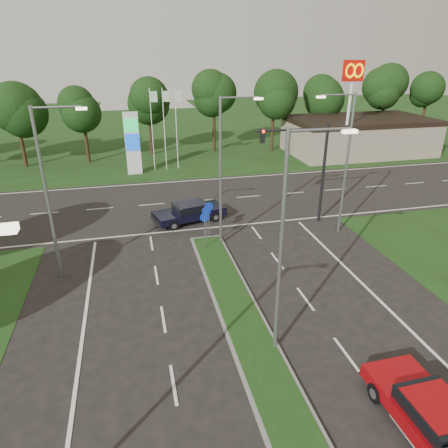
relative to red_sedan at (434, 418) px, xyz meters
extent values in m
cube|color=#193210|center=(-4.26, 53.95, -0.73)|extent=(160.00, 50.00, 0.02)
cube|color=black|center=(-4.26, 22.95, -0.73)|extent=(160.00, 12.00, 0.02)
cube|color=slate|center=(-4.26, 2.95, -0.67)|extent=(2.00, 26.00, 0.12)
cube|color=gray|center=(17.74, 34.95, 1.27)|extent=(16.00, 9.00, 4.00)
cylinder|color=gray|center=(-3.46, 4.95, 3.77)|extent=(0.16, 0.16, 9.00)
cylinder|color=gray|center=(-2.36, 4.95, 8.17)|extent=(2.20, 0.10, 0.10)
cube|color=#FFF2CC|center=(-1.26, 4.95, 8.07)|extent=(0.50, 0.22, 0.12)
cylinder|color=gray|center=(-3.46, 14.95, 3.77)|extent=(0.16, 0.16, 9.00)
cylinder|color=gray|center=(-2.36, 14.95, 8.17)|extent=(2.20, 0.10, 0.10)
cube|color=#FFF2CC|center=(-1.26, 14.95, 8.07)|extent=(0.50, 0.22, 0.12)
cube|color=#FFF2CC|center=(-10.56, -1.05, 8.07)|extent=(0.50, 0.22, 0.12)
cylinder|color=gray|center=(-12.76, 12.95, 3.77)|extent=(0.16, 0.16, 9.00)
cylinder|color=gray|center=(-11.66, 12.95, 8.17)|extent=(2.20, 0.10, 0.10)
cube|color=#FFF2CC|center=(-10.56, 12.95, 8.07)|extent=(0.50, 0.22, 0.12)
cylinder|color=gray|center=(4.74, 14.95, 3.77)|extent=(0.16, 0.16, 9.00)
cylinder|color=gray|center=(3.64, 14.95, 8.17)|extent=(2.20, 0.10, 0.10)
cube|color=#FFF2CC|center=(2.54, 14.95, 8.07)|extent=(0.50, 0.22, 0.12)
cylinder|color=black|center=(4.24, 16.95, 2.77)|extent=(0.20, 0.20, 7.00)
cylinder|color=black|center=(1.74, 16.95, 5.87)|extent=(5.00, 0.14, 0.14)
cube|color=black|center=(-0.26, 16.95, 5.57)|extent=(0.28, 0.28, 0.90)
sphere|color=#FF190C|center=(-0.26, 16.77, 5.87)|extent=(0.20, 0.20, 0.20)
cylinder|color=gray|center=(-4.56, 14.45, 0.37)|extent=(0.06, 0.06, 2.20)
cylinder|color=#0C26A5|center=(-4.56, 14.45, 1.37)|extent=(0.56, 0.04, 0.56)
cylinder|color=gray|center=(-4.26, 15.45, 0.37)|extent=(0.06, 0.06, 2.20)
cylinder|color=#0C26A5|center=(-4.26, 15.45, 1.37)|extent=(0.56, 0.04, 0.56)
cylinder|color=gray|center=(-3.96, 16.15, 0.37)|extent=(0.06, 0.06, 2.20)
cylinder|color=#0C26A5|center=(-3.96, 16.15, 1.37)|extent=(0.56, 0.04, 0.56)
cube|color=silver|center=(-8.26, 31.95, 2.27)|extent=(1.40, 0.30, 6.00)
cube|color=#0CA53F|center=(-8.26, 31.77, 4.07)|extent=(1.30, 0.08, 1.20)
cube|color=#0C3FBF|center=(-8.26, 31.77, 2.47)|extent=(1.30, 0.08, 1.60)
cylinder|color=silver|center=(-6.26, 32.95, 3.27)|extent=(0.08, 0.08, 8.00)
cube|color=#B2D8B2|center=(-5.91, 32.95, 6.47)|extent=(0.70, 0.02, 1.00)
cylinder|color=silver|center=(-5.06, 32.95, 3.27)|extent=(0.08, 0.08, 8.00)
cube|color=#B2D8B2|center=(-4.71, 32.95, 6.47)|extent=(0.70, 0.02, 1.00)
cylinder|color=silver|center=(-3.86, 32.95, 3.27)|extent=(0.08, 0.08, 8.00)
cube|color=#B2D8B2|center=(-3.51, 32.95, 6.47)|extent=(0.70, 0.02, 1.00)
cylinder|color=silver|center=(13.74, 30.95, 4.27)|extent=(0.30, 0.30, 10.00)
cube|color=#BF0C07|center=(13.74, 30.95, 8.67)|extent=(2.20, 0.35, 2.00)
torus|color=#FFC600|center=(13.29, 30.73, 8.67)|extent=(1.06, 0.16, 1.06)
torus|color=#FFC600|center=(14.19, 30.73, 8.67)|extent=(1.06, 0.16, 1.06)
cylinder|color=black|center=(-4.26, 38.95, 1.47)|extent=(0.36, 0.36, 4.40)
sphere|color=black|center=(-4.26, 38.95, 5.77)|extent=(6.00, 6.00, 6.00)
sphere|color=black|center=(-3.96, 38.75, 6.77)|extent=(4.80, 4.80, 4.80)
cube|color=#98080D|center=(0.00, 0.03, -0.11)|extent=(2.12, 5.01, 0.51)
cube|color=black|center=(0.00, -0.07, 0.37)|extent=(1.77, 2.22, 0.47)
cube|color=#98080D|center=(0.00, -0.07, 0.61)|extent=(1.66, 1.82, 0.05)
cylinder|color=black|center=(-0.97, 1.60, -0.38)|extent=(0.24, 0.70, 0.70)
cylinder|color=black|center=(0.91, 1.63, -0.38)|extent=(0.24, 0.70, 0.70)
cube|color=black|center=(-4.84, 18.95, -0.11)|extent=(5.35, 3.26, 0.51)
cube|color=black|center=(-4.74, 18.97, 0.38)|extent=(2.57, 2.25, 0.48)
cube|color=black|center=(-4.74, 18.97, 0.62)|extent=(2.16, 2.04, 0.05)
cylinder|color=black|center=(-6.14, 17.63, -0.38)|extent=(0.74, 0.40, 0.70)
cylinder|color=black|center=(-6.62, 19.45, -0.38)|extent=(0.74, 0.40, 0.70)
cylinder|color=black|center=(-3.05, 18.45, -0.38)|extent=(0.74, 0.40, 0.70)
cylinder|color=black|center=(-3.54, 20.27, -0.38)|extent=(0.74, 0.40, 0.70)
camera|label=1|loc=(-8.49, -7.25, 10.59)|focal=32.00mm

